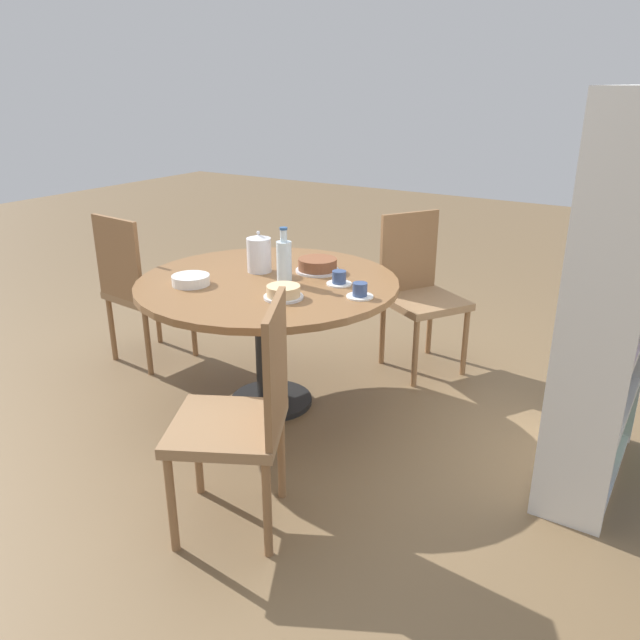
{
  "coord_description": "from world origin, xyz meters",
  "views": [
    {
      "loc": [
        2.46,
        1.89,
        1.67
      ],
      "look_at": [
        0.0,
        0.32,
        0.56
      ],
      "focal_mm": 35.0,
      "sensor_mm": 36.0,
      "label": 1
    }
  ],
  "objects_px": {
    "water_bottle": "(284,261)",
    "cake_main": "(318,265)",
    "bookshelf": "(608,304)",
    "cup_b": "(339,279)",
    "cake_second": "(283,292)",
    "coffee_pot": "(259,253)",
    "chair_a": "(140,286)",
    "chair_b": "(243,414)",
    "chair_c": "(419,289)",
    "cup_a": "(360,291)"
  },
  "relations": [
    {
      "from": "chair_b",
      "to": "cake_second",
      "type": "xyz_separation_m",
      "value": [
        -0.67,
        -0.29,
        0.25
      ]
    },
    {
      "from": "chair_b",
      "to": "chair_c",
      "type": "xyz_separation_m",
      "value": [
        -1.76,
        -0.06,
        0.0
      ]
    },
    {
      "from": "chair_a",
      "to": "chair_c",
      "type": "distance_m",
      "value": 1.71
    },
    {
      "from": "chair_c",
      "to": "chair_b",
      "type": "bearing_deg",
      "value": -146.8
    },
    {
      "from": "chair_b",
      "to": "cup_b",
      "type": "xyz_separation_m",
      "value": [
        -1.0,
        -0.18,
        0.25
      ]
    },
    {
      "from": "coffee_pot",
      "to": "water_bottle",
      "type": "bearing_deg",
      "value": 67.42
    },
    {
      "from": "water_bottle",
      "to": "cake_second",
      "type": "distance_m",
      "value": 0.26
    },
    {
      "from": "water_bottle",
      "to": "cup_b",
      "type": "height_order",
      "value": "water_bottle"
    },
    {
      "from": "bookshelf",
      "to": "cake_second",
      "type": "xyz_separation_m",
      "value": [
        0.42,
        -1.35,
        -0.07
      ]
    },
    {
      "from": "bookshelf",
      "to": "cup_b",
      "type": "height_order",
      "value": "bookshelf"
    },
    {
      "from": "chair_b",
      "to": "water_bottle",
      "type": "distance_m",
      "value": 1.02
    },
    {
      "from": "cake_main",
      "to": "cup_b",
      "type": "distance_m",
      "value": 0.25
    },
    {
      "from": "coffee_pot",
      "to": "cup_b",
      "type": "bearing_deg",
      "value": 93.52
    },
    {
      "from": "cake_main",
      "to": "cup_b",
      "type": "bearing_deg",
      "value": 58.23
    },
    {
      "from": "cake_main",
      "to": "cup_b",
      "type": "height_order",
      "value": "cake_main"
    },
    {
      "from": "bookshelf",
      "to": "cup_a",
      "type": "distance_m",
      "value": 1.07
    },
    {
      "from": "water_bottle",
      "to": "cake_second",
      "type": "height_order",
      "value": "water_bottle"
    },
    {
      "from": "cake_second",
      "to": "cup_a",
      "type": "bearing_deg",
      "value": 124.81
    },
    {
      "from": "bookshelf",
      "to": "cake_second",
      "type": "height_order",
      "value": "bookshelf"
    },
    {
      "from": "chair_b",
      "to": "coffee_pot",
      "type": "bearing_deg",
      "value": -173.3
    },
    {
      "from": "chair_c",
      "to": "cake_second",
      "type": "height_order",
      "value": "chair_c"
    },
    {
      "from": "coffee_pot",
      "to": "cup_a",
      "type": "relative_size",
      "value": 1.72
    },
    {
      "from": "chair_c",
      "to": "cup_b",
      "type": "relative_size",
      "value": 7.32
    },
    {
      "from": "chair_b",
      "to": "chair_c",
      "type": "relative_size",
      "value": 1.0
    },
    {
      "from": "chair_b",
      "to": "cup_a",
      "type": "xyz_separation_m",
      "value": [
        -0.88,
        0.01,
        0.25
      ]
    },
    {
      "from": "cup_a",
      "to": "chair_a",
      "type": "bearing_deg",
      "value": -90.36
    },
    {
      "from": "bookshelf",
      "to": "cake_main",
      "type": "distance_m",
      "value": 1.45
    },
    {
      "from": "chair_b",
      "to": "bookshelf",
      "type": "xyz_separation_m",
      "value": [
        -1.09,
        1.06,
        0.32
      ]
    },
    {
      "from": "bookshelf",
      "to": "cake_main",
      "type": "xyz_separation_m",
      "value": [
        -0.04,
        -1.45,
        -0.07
      ]
    },
    {
      "from": "chair_a",
      "to": "bookshelf",
      "type": "height_order",
      "value": "bookshelf"
    },
    {
      "from": "cup_b",
      "to": "chair_c",
      "type": "bearing_deg",
      "value": 171.65
    },
    {
      "from": "chair_a",
      "to": "cup_b",
      "type": "xyz_separation_m",
      "value": [
        -0.11,
        1.36,
        0.25
      ]
    },
    {
      "from": "coffee_pot",
      "to": "cup_b",
      "type": "xyz_separation_m",
      "value": [
        -0.03,
        0.48,
        -0.07
      ]
    },
    {
      "from": "cake_second",
      "to": "cup_b",
      "type": "relative_size",
      "value": 1.47
    },
    {
      "from": "chair_b",
      "to": "chair_c",
      "type": "distance_m",
      "value": 1.76
    },
    {
      "from": "chair_c",
      "to": "cup_b",
      "type": "bearing_deg",
      "value": -157.21
    },
    {
      "from": "bookshelf",
      "to": "cake_main",
      "type": "height_order",
      "value": "bookshelf"
    },
    {
      "from": "bookshelf",
      "to": "coffee_pot",
      "type": "bearing_deg",
      "value": 94.03
    },
    {
      "from": "cup_b",
      "to": "chair_b",
      "type": "bearing_deg",
      "value": 9.99
    },
    {
      "from": "water_bottle",
      "to": "cake_main",
      "type": "xyz_separation_m",
      "value": [
        -0.26,
        0.03,
        -0.08
      ]
    },
    {
      "from": "water_bottle",
      "to": "chair_a",
      "type": "bearing_deg",
      "value": -90.99
    },
    {
      "from": "cake_main",
      "to": "cake_second",
      "type": "bearing_deg",
      "value": 12.65
    },
    {
      "from": "coffee_pot",
      "to": "cup_b",
      "type": "height_order",
      "value": "coffee_pot"
    },
    {
      "from": "chair_a",
      "to": "cup_a",
      "type": "distance_m",
      "value": 1.57
    },
    {
      "from": "bookshelf",
      "to": "cake_main",
      "type": "relative_size",
      "value": 6.98
    },
    {
      "from": "chair_c",
      "to": "bookshelf",
      "type": "bearing_deg",
      "value": -89.77
    },
    {
      "from": "chair_c",
      "to": "chair_a",
      "type": "bearing_deg",
      "value": 151.78
    },
    {
      "from": "coffee_pot",
      "to": "cake_second",
      "type": "height_order",
      "value": "coffee_pot"
    },
    {
      "from": "chair_a",
      "to": "cake_main",
      "type": "bearing_deg",
      "value": -162.86
    },
    {
      "from": "bookshelf",
      "to": "cup_b",
      "type": "bearing_deg",
      "value": 94.23
    }
  ]
}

